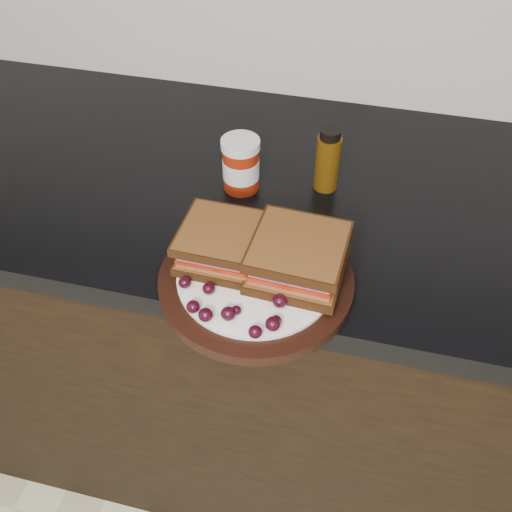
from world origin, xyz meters
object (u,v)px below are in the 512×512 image
at_px(condiment_jar, 241,165).
at_px(sandwich_left, 221,243).
at_px(plate, 256,281).
at_px(oil_bottle, 328,159).

bearing_deg(condiment_jar, sandwich_left, -83.59).
relative_size(plate, condiment_jar, 2.95).
height_order(plate, sandwich_left, sandwich_left).
distance_m(condiment_jar, oil_bottle, 0.14).
xyz_separation_m(plate, condiment_jar, (-0.08, 0.22, 0.04)).
bearing_deg(plate, condiment_jar, 109.99).
height_order(sandwich_left, condiment_jar, condiment_jar).
height_order(condiment_jar, oil_bottle, oil_bottle).
xyz_separation_m(sandwich_left, condiment_jar, (-0.02, 0.19, -0.00)).
xyz_separation_m(plate, oil_bottle, (0.06, 0.25, 0.05)).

